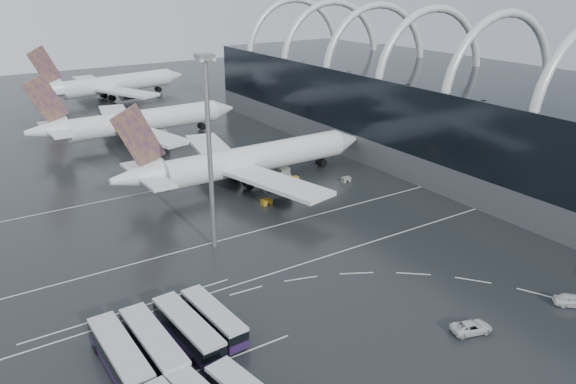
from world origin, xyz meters
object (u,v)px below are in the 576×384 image
van_curve_a (471,327)px  van_curve_b (573,300)px  bus_row_near_d (213,318)px  airliner_gate_c (110,85)px  bus_row_near_a (120,356)px  bus_row_near_c (188,329)px  bus_row_near_b (154,345)px  airliner_gate_b (135,122)px  floodlight_mast (208,131)px  gse_cart_belly_c (267,202)px  gse_cart_belly_d (346,180)px  gse_cart_belly_e (293,180)px  airliner_main (245,161)px  gse_cart_belly_b (284,171)px

van_curve_a → van_curve_b: bearing=-84.0°
bus_row_near_d → van_curve_b: 47.08m
airliner_gate_c → van_curve_a: airliner_gate_c is taller
bus_row_near_a → bus_row_near_c: bus_row_near_a is taller
bus_row_near_b → bus_row_near_c: size_ratio=1.03×
airliner_gate_b → bus_row_near_b: size_ratio=4.05×
floodlight_mast → gse_cart_belly_c: floodlight_mast is taller
airliner_gate_c → floodlight_mast: floodlight_mast is taller
gse_cart_belly_d → gse_cart_belly_e: size_ratio=0.87×
airliner_main → gse_cart_belly_c: airliner_main is taller
gse_cart_belly_b → gse_cart_belly_e: size_ratio=1.03×
bus_row_near_b → gse_cart_belly_b: bus_row_near_b is taller
bus_row_near_d → van_curve_b: bus_row_near_d is taller
airliner_main → floodlight_mast: (-18.47, -23.00, 14.25)m
airliner_main → bus_row_near_c: (-32.14, -44.09, -3.13)m
floodlight_mast → gse_cart_belly_e: size_ratio=13.69×
airliner_gate_c → bus_row_near_d: 147.13m
bus_row_near_a → gse_cart_belly_b: bearing=-48.9°
bus_row_near_a → gse_cart_belly_e: size_ratio=6.23×
bus_row_near_b → gse_cart_belly_e: size_ratio=6.22×
airliner_gate_c → van_curve_b: bearing=-96.3°
airliner_gate_c → airliner_gate_b: bearing=-110.3°
van_curve_b → floodlight_mast: bearing=81.2°
bus_row_near_b → gse_cart_belly_b: 65.83m
van_curve_a → bus_row_near_d: bearing=73.5°
airliner_gate_c → van_curve_b: airliner_gate_c is taller
van_curve_b → gse_cart_belly_e: van_curve_b is taller
airliner_gate_b → van_curve_b: size_ratio=11.88×
floodlight_mast → gse_cart_belly_d: floodlight_mast is taller
bus_row_near_b → van_curve_a: (34.38, -16.23, -1.15)m
airliner_gate_b → floodlight_mast: floodlight_mast is taller
bus_row_near_b → gse_cart_belly_c: bus_row_near_b is taller
gse_cart_belly_e → bus_row_near_c: bearing=-136.2°
gse_cart_belly_d → floodlight_mast: bearing=-161.4°
van_curve_b → bus_row_near_b: bearing=112.2°
gse_cart_belly_d → gse_cart_belly_e: gse_cart_belly_e is taller
airliner_main → bus_row_near_d: 51.90m
gse_cart_belly_b → gse_cart_belly_c: size_ratio=1.15×
gse_cart_belly_c → bus_row_near_d: bearing=-130.2°
gse_cart_belly_b → gse_cart_belly_c: (-12.61, -13.42, -0.08)m
van_curve_a → gse_cart_belly_d: bearing=-4.5°
bus_row_near_d → van_curve_b: size_ratio=2.60×
bus_row_near_d → floodlight_mast: 28.61m
bus_row_near_d → gse_cart_belly_e: (37.27, 38.48, -1.04)m
floodlight_mast → gse_cart_belly_d: (36.81, 12.41, -18.65)m
bus_row_near_a → airliner_main: bearing=-43.1°
airliner_gate_c → van_curve_a: bearing=-101.9°
van_curve_a → gse_cart_belly_c: 48.81m
van_curve_a → airliner_gate_b: bearing=20.9°
bus_row_near_a → gse_cart_belly_b: 68.52m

